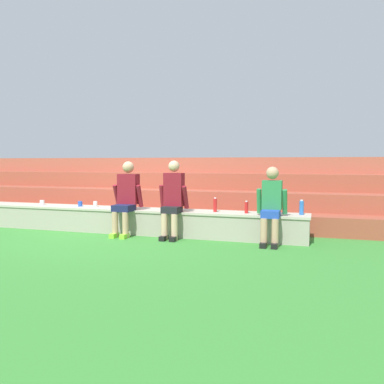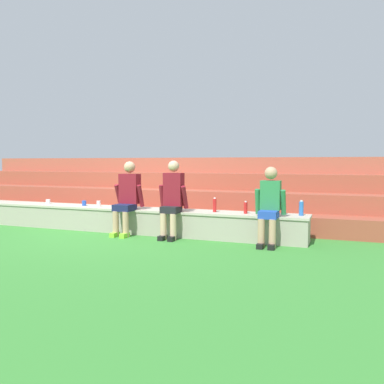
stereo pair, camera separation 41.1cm
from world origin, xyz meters
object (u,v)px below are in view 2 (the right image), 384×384
object	(u,v)px
water_bottle_mid_left	(215,205)
water_bottle_center_gap	(246,208)
plastic_cup_left_end	(99,204)
water_bottle_near_right	(301,208)
person_far_left	(127,196)
plastic_cup_middle	(48,202)
plastic_cup_right_end	(84,203)
person_left_of_center	(172,198)
person_center	(270,204)

from	to	relation	value
water_bottle_mid_left	water_bottle_center_gap	size ratio (longest dim) A/B	1.18
water_bottle_mid_left	plastic_cup_left_end	world-z (taller)	water_bottle_mid_left
water_bottle_near_right	plastic_cup_left_end	xyz separation A→B (m)	(-3.94, -0.05, -0.06)
water_bottle_mid_left	plastic_cup_left_end	distance (m)	2.45
person_far_left	plastic_cup_middle	xyz separation A→B (m)	(-2.05, 0.23, -0.20)
water_bottle_center_gap	plastic_cup_right_end	world-z (taller)	water_bottle_center_gap
water_bottle_near_right	plastic_cup_right_end	size ratio (longest dim) A/B	2.42
person_far_left	person_left_of_center	world-z (taller)	person_left_of_center
water_bottle_center_gap	plastic_cup_middle	bearing A→B (deg)	179.85
person_center	plastic_cup_right_end	world-z (taller)	person_center
plastic_cup_left_end	plastic_cup_right_end	bearing A→B (deg)	178.94
person_far_left	plastic_cup_right_end	xyz separation A→B (m)	(-1.16, 0.26, -0.20)
plastic_cup_middle	water_bottle_center_gap	bearing A→B (deg)	-0.15
plastic_cup_right_end	water_bottle_near_right	bearing A→B (deg)	0.60
water_bottle_mid_left	water_bottle_near_right	xyz separation A→B (m)	(1.49, 0.06, -0.00)
water_bottle_mid_left	plastic_cup_left_end	size ratio (longest dim) A/B	2.25
water_bottle_mid_left	person_left_of_center	bearing A→B (deg)	-158.78
water_bottle_near_right	plastic_cup_middle	world-z (taller)	water_bottle_near_right
person_far_left	person_left_of_center	xyz separation A→B (m)	(0.93, -0.03, 0.00)
plastic_cup_left_end	plastic_cup_middle	size ratio (longest dim) A/B	1.13
person_left_of_center	water_bottle_center_gap	distance (m)	1.31
person_left_of_center	plastic_cup_right_end	world-z (taller)	person_left_of_center
person_center	water_bottle_center_gap	xyz separation A→B (m)	(-0.45, 0.26, -0.10)
person_far_left	plastic_cup_middle	distance (m)	2.08
water_bottle_center_gap	plastic_cup_right_end	xyz separation A→B (m)	(-3.37, 0.04, -0.05)
water_bottle_mid_left	person_far_left	bearing A→B (deg)	-171.68
plastic_cup_right_end	water_bottle_mid_left	bearing A→B (deg)	-0.38
water_bottle_mid_left	water_bottle_near_right	distance (m)	1.49
person_center	plastic_cup_right_end	distance (m)	3.83
person_far_left	person_left_of_center	distance (m)	0.93
water_bottle_near_right	plastic_cup_left_end	size ratio (longest dim) A/B	2.22
plastic_cup_middle	plastic_cup_left_end	bearing A→B (deg)	0.97
person_center	plastic_cup_right_end	size ratio (longest dim) A/B	12.18
person_left_of_center	plastic_cup_middle	world-z (taller)	person_left_of_center
water_bottle_near_right	plastic_cup_right_end	world-z (taller)	water_bottle_near_right
person_left_of_center	water_bottle_mid_left	world-z (taller)	person_left_of_center
person_left_of_center	plastic_cup_middle	distance (m)	3.00
person_center	water_bottle_near_right	bearing A→B (deg)	36.47
person_far_left	water_bottle_mid_left	distance (m)	1.66
person_center	water_bottle_near_right	size ratio (longest dim) A/B	5.03
person_left_of_center	plastic_cup_right_end	distance (m)	2.12
water_bottle_mid_left	plastic_cup_right_end	bearing A→B (deg)	179.62
person_far_left	person_left_of_center	bearing A→B (deg)	-2.10
person_center	plastic_cup_left_end	distance (m)	3.48
person_far_left	plastic_cup_middle	bearing A→B (deg)	173.60
water_bottle_mid_left	water_bottle_center_gap	world-z (taller)	water_bottle_mid_left
plastic_cup_right_end	plastic_cup_middle	distance (m)	0.89
plastic_cup_middle	plastic_cup_right_end	bearing A→B (deg)	1.77
water_bottle_near_right	plastic_cup_left_end	world-z (taller)	water_bottle_near_right
water_bottle_center_gap	plastic_cup_left_end	xyz separation A→B (m)	(-3.01, 0.03, -0.05)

